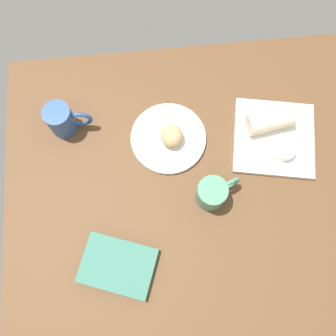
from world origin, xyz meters
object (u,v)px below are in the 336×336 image
Objects in this scene: scone_pastry at (172,136)px; breakfast_wrap at (270,121)px; second_mug at (213,193)px; square_plate at (274,138)px; book_stack at (118,266)px; coffee_mug at (62,119)px; sauce_cup at (285,151)px; round_plate at (168,138)px.

scone_pastry is 0.52× the size of breakfast_wrap.
second_mug is at bearing -62.48° from scone_pastry.
scone_pastry is 0.30× the size of square_plate.
book_stack is 1.72× the size of coffee_mug.
scone_pastry reaches higher than sauce_cup.
breakfast_wrap reaches higher than sauce_cup.
second_mug is at bearing -53.76° from breakfast_wrap.
second_mug is at bearing -61.23° from round_plate.
scone_pastry is at bearing 117.52° from second_mug.
coffee_mug is at bearing 166.66° from round_plate.
sauce_cup is 56.78cm from book_stack.
scone_pastry is 29.04cm from breakfast_wrap.
square_plate is 1.75× the size of breakfast_wrap.
round_plate is at bearing -96.99° from breakfast_wrap.
second_mug is at bearing -154.95° from sauce_cup.
second_mug is (9.38, -18.00, 0.46)cm from scone_pastry.
coffee_mug is (-12.94, 42.17, 4.02)cm from book_stack.
scone_pastry is at bearing 175.38° from square_plate.
breakfast_wrap reaches higher than round_plate.
coffee_mug is (-59.95, 6.26, 0.54)cm from breakfast_wrap.
coffee_mug is at bearing -104.63° from breakfast_wrap.
square_plate is 62.27cm from coffee_mug.
scone_pastry reaches higher than book_stack.
sauce_cup is at bearing -71.85° from square_plate.
round_plate is at bearing 142.35° from scone_pastry.
scone_pastry is 1.17× the size of sauce_cup.
second_mug reaches higher than square_plate.
round_plate is at bearing 118.77° from second_mug.
coffee_mug is at bearing 165.84° from scone_pastry.
second_mug is (-19.61, -19.55, -0.06)cm from breakfast_wrap.
square_plate is (30.30, -2.45, -3.31)cm from scone_pastry.
square_plate is 1.03× the size of book_stack.
book_stack is at bearing -151.69° from sauce_cup.
round_plate is at bearing 63.93° from book_stack.
sauce_cup reaches higher than book_stack.
book_stack reaches higher than square_plate.
breakfast_wrap is 0.59× the size of book_stack.
scone_pastry is 30.58cm from square_plate.
book_stack is (-48.32, -31.92, 0.35)cm from square_plate.
scone_pastry is 0.53× the size of coffee_mug.
sauce_cup reaches higher than round_plate.
coffee_mug is at bearing 107.06° from book_stack.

